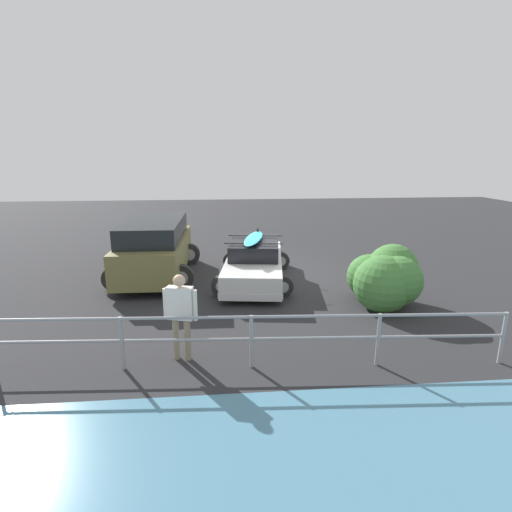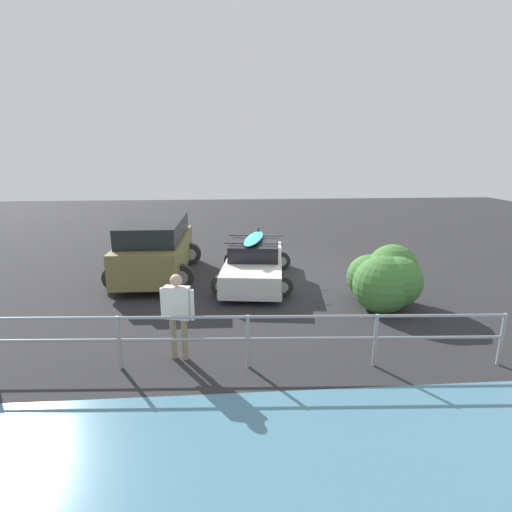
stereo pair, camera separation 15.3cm
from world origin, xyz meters
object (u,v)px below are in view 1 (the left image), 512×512
at_px(suv_car, 155,247).
at_px(bush_near_left, 386,279).
at_px(person_bystander, 180,309).
at_px(sedan_car, 254,262).

distance_m(suv_car, bush_near_left, 7.00).
height_order(suv_car, person_bystander, suv_car).
height_order(sedan_car, suv_car, suv_car).
xyz_separation_m(suv_car, person_bystander, (-1.30, 5.50, 0.08)).
xyz_separation_m(suv_car, bush_near_left, (-6.28, 3.09, -0.23)).
xyz_separation_m(sedan_car, bush_near_left, (-3.20, 2.31, 0.12)).
relative_size(suv_car, person_bystander, 2.80).
xyz_separation_m(person_bystander, bush_near_left, (-4.98, -2.40, -0.31)).
xyz_separation_m(sedan_car, person_bystander, (1.78, 4.72, 0.42)).
relative_size(person_bystander, bush_near_left, 0.81).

